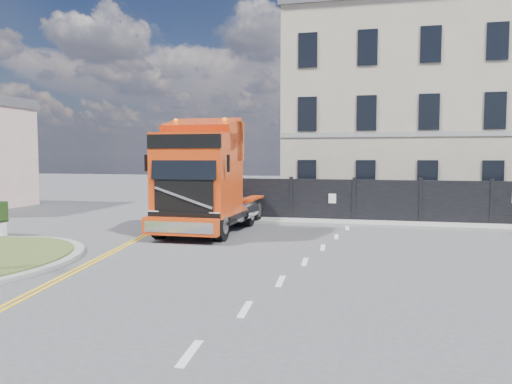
# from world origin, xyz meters

# --- Properties ---
(ground) EXTENTS (120.00, 120.00, 0.00)m
(ground) POSITION_xyz_m (0.00, 0.00, 0.00)
(ground) COLOR #424244
(ground) RESTS_ON ground
(hoarding_fence) EXTENTS (18.80, 0.25, 2.00)m
(hoarding_fence) POSITION_xyz_m (6.55, 9.00, 1.00)
(hoarding_fence) COLOR black
(hoarding_fence) RESTS_ON ground
(georgian_building) EXTENTS (12.30, 10.30, 12.80)m
(georgian_building) POSITION_xyz_m (6.00, 16.50, 5.77)
(georgian_building) COLOR #B7AA91
(georgian_building) RESTS_ON ground
(pavement_far) EXTENTS (20.00, 1.60, 0.12)m
(pavement_far) POSITION_xyz_m (6.00, 8.10, 0.06)
(pavement_far) COLOR gray
(pavement_far) RESTS_ON ground
(truck) EXTENTS (2.87, 7.50, 4.48)m
(truck) POSITION_xyz_m (-1.72, 4.08, 2.01)
(truck) COLOR black
(truck) RESTS_ON ground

